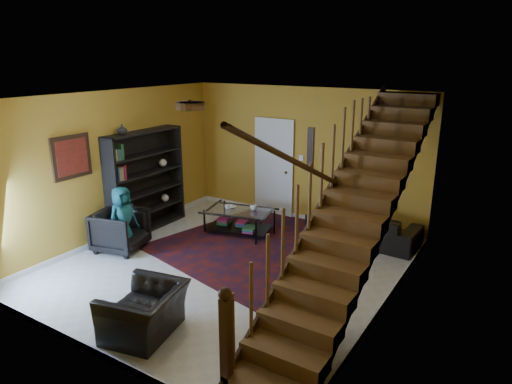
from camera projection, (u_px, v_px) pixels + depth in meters
floor at (228, 267)px, 7.63m from camera, size 5.50×5.50×0.00m
room at (213, 225)px, 9.37m from camera, size 5.50×5.50×5.50m
staircase at (354, 210)px, 6.14m from camera, size 0.95×5.02×3.18m
bookshelf at (146, 183)px, 9.06m from camera, size 0.35×1.80×2.00m
door at (274, 169)px, 9.89m from camera, size 0.82×0.05×2.05m
framed_picture at (71, 157)px, 7.70m from camera, size 0.04×0.74×0.74m
wall_hanging at (310, 149)px, 9.31m from camera, size 0.14×0.03×0.90m
ceiling_fixture at (190, 106)px, 6.19m from camera, size 0.40×0.40×0.10m
rug at (265, 243)px, 8.56m from camera, size 3.89×4.22×0.02m
sofa at (363, 226)px, 8.64m from camera, size 2.11×0.92×0.60m
armchair_left at (120, 230)px, 8.20m from camera, size 1.00×0.98×0.75m
armchair_right at (145, 312)px, 5.72m from camera, size 1.03×1.12×0.63m
person_adult_a at (351, 231)px, 8.86m from camera, size 0.41×0.27×1.12m
person_adult_b at (363, 233)px, 8.73m from camera, size 0.58×0.46×1.15m
person_child at (123, 220)px, 8.07m from camera, size 0.41×0.61×1.21m
coffee_table at (239, 220)px, 9.00m from camera, size 1.41×1.02×0.48m
cup_a at (254, 208)px, 8.92m from camera, size 0.16×0.16×0.11m
cup_b at (227, 207)px, 8.99m from camera, size 0.10×0.10×0.09m
bowl at (230, 207)px, 9.02m from camera, size 0.25×0.25×0.05m
vase at (122, 129)px, 8.33m from camera, size 0.18×0.18×0.19m
popcorn_bucket at (132, 246)px, 8.22m from camera, size 0.16×0.16×0.14m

